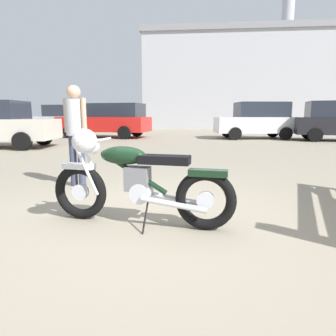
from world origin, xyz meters
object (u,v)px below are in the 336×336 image
Objects in this scene: white_estate_far at (106,119)px; red_hatchback_near at (257,120)px; vintage_motorcycle at (134,181)px; bystander at (75,125)px; blue_hatchback_right at (63,119)px.

white_estate_far is 7.70m from red_hatchback_near.
bystander reaches higher than vintage_motorcycle.
blue_hatchback_right is at bearing -24.09° from red_hatchback_near.
white_estate_far is at bearing -63.45° from vintage_motorcycle.
red_hatchback_near is at bearing -4.21° from bystander.
vintage_motorcycle is at bearing -120.49° from bystander.
vintage_motorcycle is 2.17m from bystander.
vintage_motorcycle is at bearing 117.36° from white_estate_far.
red_hatchback_near is (7.69, 0.32, -0.02)m from white_estate_far.
red_hatchback_near is 1.03× the size of blue_hatchback_right.
blue_hatchback_right is (-4.12, 3.37, -0.02)m from white_estate_far.
vintage_motorcycle is 0.52× the size of blue_hatchback_right.
white_estate_far reaches higher than vintage_motorcycle.
vintage_motorcycle is 0.43× the size of white_estate_far.
bystander is 15.62m from blue_hatchback_right.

